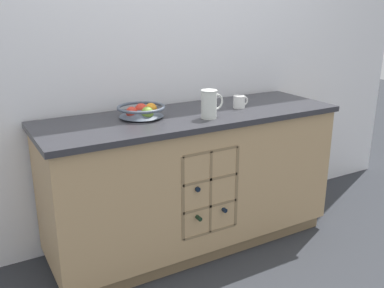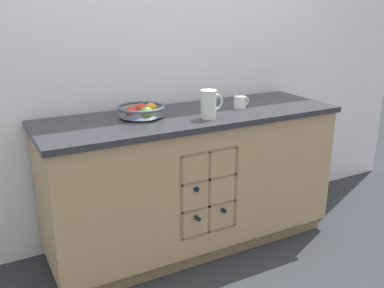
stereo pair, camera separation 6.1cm
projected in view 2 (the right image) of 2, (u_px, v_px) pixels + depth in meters
The scene contains 6 objects.
ground_plane at pixel (192, 242), 2.92m from camera, with size 14.00×14.00×0.00m, color #2D3035.
back_wall at pixel (166, 48), 2.83m from camera, with size 4.40×0.06×2.55m, color white.
kitchen_island at pixel (192, 180), 2.78m from camera, with size 1.90×0.64×0.90m.
fruit_bowl at pixel (141, 110), 2.54m from camera, with size 0.29×0.29×0.09m.
white_pitcher at pixel (209, 103), 2.51m from camera, with size 0.15×0.10×0.17m.
ceramic_mug at pixel (240, 102), 2.77m from camera, with size 0.11×0.08×0.08m.
Camera 2 is at (-1.22, -2.26, 1.54)m, focal length 40.00 mm.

